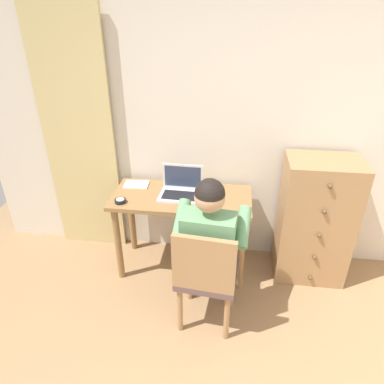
{
  "coord_description": "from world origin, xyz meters",
  "views": [
    {
      "loc": [
        -0.14,
        -0.61,
        2.17
      ],
      "look_at": [
        -0.45,
        1.77,
        0.85
      ],
      "focal_mm": 32.61,
      "sensor_mm": 36.0,
      "label": 1
    }
  ],
  "objects_px": {
    "computer_mouse": "(215,198)",
    "notebook_pad": "(136,185)",
    "desk": "(182,209)",
    "dresser": "(315,220)",
    "chair": "(206,274)",
    "laptop": "(181,189)",
    "person_seated": "(211,238)",
    "desk_clock": "(120,201)"
  },
  "relations": [
    {
      "from": "computer_mouse",
      "to": "notebook_pad",
      "type": "xyz_separation_m",
      "value": [
        -0.7,
        0.16,
        -0.01
      ]
    },
    {
      "from": "desk",
      "to": "dresser",
      "type": "bearing_deg",
      "value": 3.68
    },
    {
      "from": "chair",
      "to": "computer_mouse",
      "type": "bearing_deg",
      "value": 89.18
    },
    {
      "from": "notebook_pad",
      "to": "desk",
      "type": "bearing_deg",
      "value": -22.03
    },
    {
      "from": "laptop",
      "to": "notebook_pad",
      "type": "bearing_deg",
      "value": 164.82
    },
    {
      "from": "person_seated",
      "to": "desk_clock",
      "type": "bearing_deg",
      "value": 159.17
    },
    {
      "from": "laptop",
      "to": "notebook_pad",
      "type": "distance_m",
      "value": 0.43
    },
    {
      "from": "chair",
      "to": "computer_mouse",
      "type": "xyz_separation_m",
      "value": [
        0.01,
        0.61,
        0.27
      ]
    },
    {
      "from": "desk",
      "to": "laptop",
      "type": "distance_m",
      "value": 0.18
    },
    {
      "from": "desk",
      "to": "chair",
      "type": "distance_m",
      "value": 0.7
    },
    {
      "from": "dresser",
      "to": "person_seated",
      "type": "bearing_deg",
      "value": -147.83
    },
    {
      "from": "desk_clock",
      "to": "notebook_pad",
      "type": "relative_size",
      "value": 0.43
    },
    {
      "from": "desk",
      "to": "dresser",
      "type": "xyz_separation_m",
      "value": [
        1.12,
        0.07,
        -0.07
      ]
    },
    {
      "from": "dresser",
      "to": "computer_mouse",
      "type": "height_order",
      "value": "dresser"
    },
    {
      "from": "laptop",
      "to": "desk_clock",
      "type": "distance_m",
      "value": 0.5
    },
    {
      "from": "person_seated",
      "to": "dresser",
      "type": "bearing_deg",
      "value": 32.17
    },
    {
      "from": "computer_mouse",
      "to": "notebook_pad",
      "type": "height_order",
      "value": "computer_mouse"
    },
    {
      "from": "person_seated",
      "to": "laptop",
      "type": "xyz_separation_m",
      "value": [
        -0.29,
        0.48,
        0.12
      ]
    },
    {
      "from": "desk",
      "to": "computer_mouse",
      "type": "xyz_separation_m",
      "value": [
        0.28,
        -0.02,
        0.14
      ]
    },
    {
      "from": "chair",
      "to": "person_seated",
      "type": "relative_size",
      "value": 0.73
    },
    {
      "from": "dresser",
      "to": "chair",
      "type": "height_order",
      "value": "dresser"
    },
    {
      "from": "chair",
      "to": "desk_clock",
      "type": "xyz_separation_m",
      "value": [
        -0.74,
        0.47,
        0.27
      ]
    },
    {
      "from": "desk_clock",
      "to": "chair",
      "type": "bearing_deg",
      "value": -32.43
    },
    {
      "from": "desk",
      "to": "desk_clock",
      "type": "xyz_separation_m",
      "value": [
        -0.47,
        -0.17,
        0.14
      ]
    },
    {
      "from": "laptop",
      "to": "computer_mouse",
      "type": "bearing_deg",
      "value": -9.88
    },
    {
      "from": "chair",
      "to": "person_seated",
      "type": "distance_m",
      "value": 0.26
    },
    {
      "from": "laptop",
      "to": "chair",
      "type": "bearing_deg",
      "value": -67.41
    },
    {
      "from": "person_seated",
      "to": "desk_clock",
      "type": "relative_size",
      "value": 13.33
    },
    {
      "from": "dresser",
      "to": "computer_mouse",
      "type": "xyz_separation_m",
      "value": [
        -0.84,
        -0.09,
        0.21
      ]
    },
    {
      "from": "person_seated",
      "to": "computer_mouse",
      "type": "bearing_deg",
      "value": 90.89
    },
    {
      "from": "computer_mouse",
      "to": "dresser",
      "type": "bearing_deg",
      "value": 12.95
    },
    {
      "from": "person_seated",
      "to": "laptop",
      "type": "bearing_deg",
      "value": 121.22
    },
    {
      "from": "chair",
      "to": "desk_clock",
      "type": "relative_size",
      "value": 9.8
    },
    {
      "from": "desk_clock",
      "to": "notebook_pad",
      "type": "height_order",
      "value": "desk_clock"
    },
    {
      "from": "computer_mouse",
      "to": "desk_clock",
      "type": "distance_m",
      "value": 0.76
    },
    {
      "from": "computer_mouse",
      "to": "notebook_pad",
      "type": "bearing_deg",
      "value": 173.57
    },
    {
      "from": "desk_clock",
      "to": "desk",
      "type": "bearing_deg",
      "value": 19.34
    },
    {
      "from": "desk",
      "to": "person_seated",
      "type": "height_order",
      "value": "person_seated"
    },
    {
      "from": "laptop",
      "to": "computer_mouse",
      "type": "xyz_separation_m",
      "value": [
        0.28,
        -0.05,
        -0.04
      ]
    },
    {
      "from": "dresser",
      "to": "desk_clock",
      "type": "xyz_separation_m",
      "value": [
        -1.59,
        -0.24,
        0.21
      ]
    },
    {
      "from": "laptop",
      "to": "computer_mouse",
      "type": "relative_size",
      "value": 3.49
    },
    {
      "from": "dresser",
      "to": "person_seated",
      "type": "relative_size",
      "value": 0.92
    }
  ]
}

